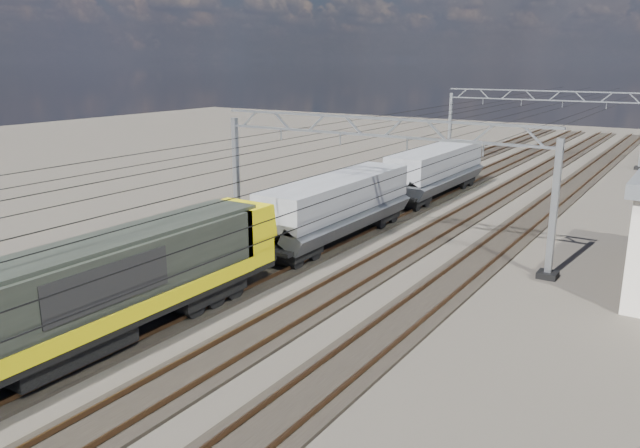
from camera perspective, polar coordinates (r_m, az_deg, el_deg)
The scene contains 11 objects.
ground at distance 31.32m, azimuth 1.17°, elevation -3.85°, with size 160.00×160.00×0.00m, color #2B2620.
track_outer_west at distance 34.66m, azimuth -7.33°, elevation -2.01°, with size 2.60×140.00×0.30m.
track_loco at distance 32.33m, azimuth -1.86°, elevation -3.12°, with size 2.60×140.00×0.30m.
track_inner_east at distance 30.36m, azimuth 4.40°, elevation -4.36°, with size 2.60×140.00×0.30m.
track_outer_east at distance 28.81m, azimuth 11.45°, elevation -5.69°, with size 2.60×140.00×0.30m.
catenary_gantry_mid at distance 33.72m, azimuth 4.76°, elevation 4.30°, with size 19.90×0.90×7.11m.
catenary_gantry_far at distance 67.42m, azimuth 19.46°, elevation 8.73°, with size 19.90×0.90×7.11m.
overhead_wires at distance 37.00m, azimuth 7.76°, elevation 8.03°, with size 12.03×140.00×0.53m.
locomotive at distance 22.23m, azimuth -22.79°, elevation -6.61°, with size 2.76×21.10×3.62m.
hopper_wagon_lead at distance 34.83m, azimuth 1.63°, elevation 1.87°, with size 3.38×13.00×3.25m.
hopper_wagon_mid at distance 47.35m, azimuth 10.56°, elevation 5.06°, with size 3.38×13.00×3.25m.
Camera 1 is at (15.47, -25.34, 9.98)m, focal length 35.00 mm.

